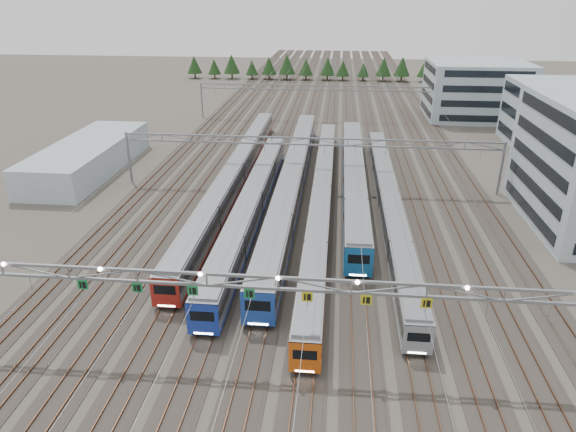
# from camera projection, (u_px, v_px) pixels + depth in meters

# --- Properties ---
(ground) EXTENTS (400.00, 400.00, 0.00)m
(ground) POSITION_uv_depth(u_px,v_px,m) (279.00, 359.00, 42.24)
(ground) COLOR #47423A
(ground) RESTS_ON ground
(track_bed) EXTENTS (54.00, 260.00, 5.42)m
(track_bed) POSITION_uv_depth(u_px,v_px,m) (323.00, 100.00, 132.57)
(track_bed) COLOR #2D2823
(track_bed) RESTS_ON ground
(train_a) EXTENTS (2.82, 68.02, 3.68)m
(train_a) POSITION_uv_depth(u_px,v_px,m) (235.00, 174.00, 78.33)
(train_a) COLOR black
(train_a) RESTS_ON ground
(train_b) EXTENTS (2.86, 51.99, 3.72)m
(train_b) POSITION_uv_depth(u_px,v_px,m) (252.00, 204.00, 67.19)
(train_b) COLOR black
(train_b) RESTS_ON ground
(train_c) EXTENTS (3.09, 67.74, 4.03)m
(train_c) POSITION_uv_depth(u_px,v_px,m) (293.00, 179.00, 75.47)
(train_c) COLOR black
(train_c) RESTS_ON ground
(train_d) EXTENTS (2.56, 68.68, 3.33)m
(train_d) POSITION_uv_depth(u_px,v_px,m) (322.00, 195.00, 70.56)
(train_d) COLOR black
(train_d) RESTS_ON ground
(train_e) EXTENTS (3.03, 53.26, 3.95)m
(train_e) POSITION_uv_depth(u_px,v_px,m) (354.00, 177.00, 76.65)
(train_e) COLOR black
(train_e) RESTS_ON ground
(train_f) EXTENTS (2.53, 60.48, 3.28)m
(train_f) POSITION_uv_depth(u_px,v_px,m) (388.00, 201.00, 68.86)
(train_f) COLOR black
(train_f) RESTS_ON ground
(gantry_near) EXTENTS (56.36, 0.61, 8.08)m
(gantry_near) POSITION_uv_depth(u_px,v_px,m) (277.00, 286.00, 39.26)
(gantry_near) COLOR gray
(gantry_near) RESTS_ON ground
(gantry_mid) EXTENTS (56.36, 0.36, 8.00)m
(gantry_mid) POSITION_uv_depth(u_px,v_px,m) (309.00, 147.00, 76.02)
(gantry_mid) COLOR gray
(gantry_mid) RESTS_ON ground
(gantry_far) EXTENTS (56.36, 0.36, 8.00)m
(gantry_far) POSITION_uv_depth(u_px,v_px,m) (321.00, 92.00, 116.94)
(gantry_far) COLOR gray
(gantry_far) RESTS_ON ground
(depot_bldg_mid) EXTENTS (14.00, 16.00, 12.17)m
(depot_bldg_mid) POSITION_uv_depth(u_px,v_px,m) (550.00, 114.00, 97.61)
(depot_bldg_mid) COLOR #94A9B1
(depot_bldg_mid) RESTS_ON ground
(depot_bldg_north) EXTENTS (22.00, 18.00, 12.72)m
(depot_bldg_north) POSITION_uv_depth(u_px,v_px,m) (476.00, 90.00, 119.01)
(depot_bldg_north) COLOR #94A9B1
(depot_bldg_north) RESTS_ON ground
(west_shed) EXTENTS (10.00, 30.00, 4.73)m
(west_shed) POSITION_uv_depth(u_px,v_px,m) (88.00, 157.00, 85.24)
(west_shed) COLOR #94A9B1
(west_shed) RESTS_ON ground
(treeline) EXTENTS (93.80, 5.60, 7.02)m
(treeline) POSITION_uv_depth(u_px,v_px,m) (325.00, 67.00, 168.79)
(treeline) COLOR #332114
(treeline) RESTS_ON ground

